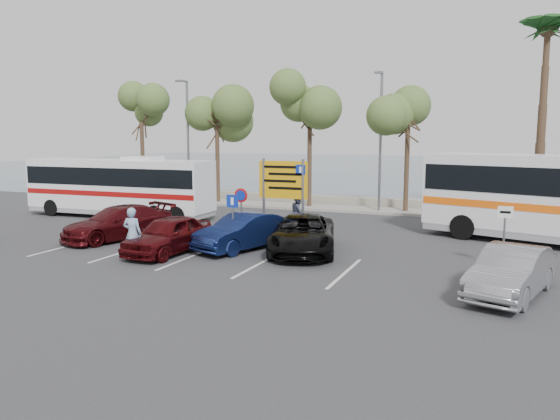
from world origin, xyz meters
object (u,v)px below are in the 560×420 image
at_px(street_lamp_left, 187,135).
at_px(car_blue, 244,232).
at_px(car_silver_b, 511,272).
at_px(pedestrian_far, 298,212).
at_px(suv_black, 303,234).
at_px(pedestrian_near, 132,234).
at_px(car_maroon, 118,223).
at_px(car_red, 168,235).
at_px(direction_sign, 283,186).
at_px(street_lamp_right, 380,135).
at_px(coach_bus_left, 119,189).

height_order(street_lamp_left, car_blue, street_lamp_left).
bearing_deg(car_silver_b, pedestrian_far, 155.85).
height_order(suv_black, pedestrian_near, pedestrian_near).
xyz_separation_m(car_blue, car_maroon, (-6.10, -0.12, 0.01)).
relative_size(car_blue, car_red, 1.03).
distance_m(car_maroon, car_silver_b, 16.25).
bearing_deg(direction_sign, car_silver_b, -29.11).
height_order(direction_sign, car_maroon, direction_sign).
relative_size(street_lamp_left, direction_sign, 2.23).
distance_m(direction_sign, car_silver_b, 10.44).
bearing_deg(pedestrian_far, car_blue, 159.49).
bearing_deg(car_maroon, car_blue, 21.64).
bearing_deg(car_silver_b, pedestrian_near, -163.15).
bearing_deg(suv_black, street_lamp_right, 71.12).
relative_size(car_blue, car_maroon, 0.87).
xyz_separation_m(car_silver_b, pedestrian_near, (-12.93, -0.19, 0.26)).
height_order(street_lamp_right, car_silver_b, street_lamp_right).
xyz_separation_m(coach_bus_left, pedestrian_near, (7.28, -8.50, -0.62)).
height_order(car_silver_b, pedestrian_far, pedestrian_far).
xyz_separation_m(coach_bus_left, car_maroon, (4.22, -5.45, -0.86)).
bearing_deg(direction_sign, street_lamp_right, 79.06).
distance_m(street_lamp_right, coach_bus_left, 15.26).
height_order(car_maroon, car_silver_b, car_maroon).
bearing_deg(coach_bus_left, car_silver_b, -22.35).
bearing_deg(suv_black, car_maroon, 166.54).
distance_m(car_blue, car_silver_b, 10.34).
distance_m(coach_bus_left, pedestrian_near, 11.21).
relative_size(coach_bus_left, car_silver_b, 2.55).
relative_size(street_lamp_right, coach_bus_left, 0.72).
bearing_deg(suv_black, direction_sign, 114.87).
xyz_separation_m(street_lamp_left, direction_sign, (11.00, -10.32, -2.17)).
height_order(coach_bus_left, pedestrian_near, coach_bus_left).
relative_size(coach_bus_left, car_red, 2.56).
distance_m(direction_sign, car_maroon, 7.52).
bearing_deg(car_silver_b, car_red, -169.62).
bearing_deg(car_silver_b, car_blue, 179.24).
bearing_deg(car_red, coach_bus_left, 141.34).
relative_size(car_red, suv_black, 0.82).
distance_m(street_lamp_right, car_red, 15.57).
distance_m(street_lamp_right, direction_sign, 10.73).
bearing_deg(pedestrian_far, street_lamp_left, 40.93).
distance_m(street_lamp_right, car_blue, 13.26).
xyz_separation_m(car_blue, pedestrian_near, (-3.03, -3.17, 0.25)).
relative_size(street_lamp_left, suv_black, 1.51).
bearing_deg(suv_black, pedestrian_far, 95.51).
bearing_deg(car_maroon, coach_bus_left, 148.22).
height_order(street_lamp_left, pedestrian_far, street_lamp_left).
xyz_separation_m(street_lamp_right, pedestrian_near, (-5.93, -15.52, -3.62)).
bearing_deg(street_lamp_right, car_red, -110.58).
height_order(direction_sign, car_silver_b, direction_sign).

